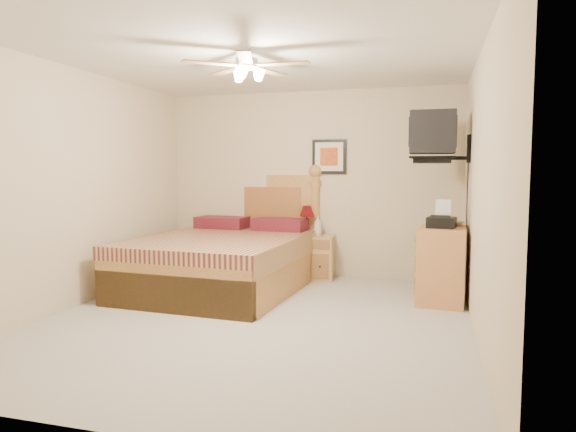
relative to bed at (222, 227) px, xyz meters
name	(u,v)px	position (x,y,z in m)	size (l,w,h in m)	color
floor	(256,320)	(0.82, -1.12, -0.76)	(4.50, 4.50, 0.00)	#ABA49A
ceiling	(254,54)	(0.82, -1.12, 1.74)	(4.00, 4.50, 0.04)	white
wall_back	(310,184)	(0.82, 1.13, 0.49)	(4.00, 0.04, 2.50)	beige
wall_front	(111,205)	(0.82, -3.37, 0.49)	(4.00, 0.04, 2.50)	beige
wall_left	(75,188)	(-1.18, -1.12, 0.49)	(0.04, 4.50, 2.50)	beige
wall_right	(480,192)	(2.82, -1.12, 0.49)	(0.04, 4.50, 2.50)	beige
bed	(222,227)	(0.00, 0.00, 0.00)	(1.80, 2.36, 1.53)	#9E6A3A
nightstand	(313,257)	(0.92, 0.88, -0.47)	(0.53, 0.40, 0.58)	#AB8446
table_lamp	(307,220)	(0.82, 0.95, 0.01)	(0.21, 0.21, 0.39)	#56070B
lotion_bottle	(318,226)	(0.98, 0.91, -0.05)	(0.10, 0.10, 0.26)	silver
framed_picture	(329,157)	(1.09, 1.11, 0.86)	(0.46, 0.04, 0.46)	black
dresser	(442,265)	(2.55, 0.07, -0.35)	(0.49, 0.70, 0.83)	#B0723F
fax_machine	(442,214)	(2.53, -0.02, 0.21)	(0.28, 0.30, 0.30)	black
magazine_lower	(440,224)	(2.52, 0.27, 0.08)	(0.21, 0.28, 0.03)	#AFA78F
magazine_upper	(441,222)	(2.53, 0.26, 0.10)	(0.22, 0.30, 0.02)	gray
wall_tv	(447,136)	(2.57, 0.22, 1.05)	(0.56, 0.46, 0.58)	black
ceiling_fan	(247,66)	(0.82, -1.32, 1.60)	(1.14, 1.14, 0.28)	white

